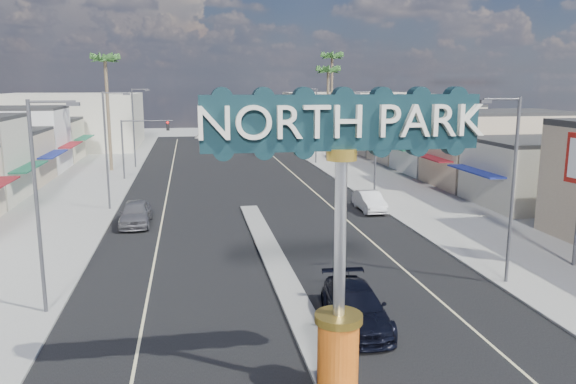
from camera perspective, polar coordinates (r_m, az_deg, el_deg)
name	(u,v)px	position (r m, az deg, el deg)	size (l,w,h in m)	color
ground	(247,205)	(45.03, -4.16, -1.34)	(160.00, 160.00, 0.00)	gray
road	(247,205)	(45.02, -4.16, -1.33)	(20.00, 120.00, 0.01)	black
median_island	(278,268)	(29.69, -0.98, -7.74)	(1.30, 30.00, 0.16)	gray
sidewalk_left	(63,211)	(45.83, -21.86, -1.82)	(8.00, 120.00, 0.12)	gray
sidewalk_right	(413,198)	(48.42, 12.56, -0.63)	(8.00, 120.00, 0.12)	gray
storefront_row_right	(455,145)	(63.80, 16.57, 4.62)	(12.00, 42.00, 6.00)	#B7B29E
backdrop_far_left	(70,121)	(90.68, -21.29, 6.74)	(20.00, 20.00, 8.00)	#B7B29E
backdrop_far_right	(353,118)	(92.77, 6.64, 7.50)	(20.00, 20.00, 8.00)	beige
gateway_sign	(341,210)	(16.75, 5.39, -1.81)	(8.20, 1.50, 9.15)	#DE5611
traffic_signal_left	(141,137)	(58.21, -14.72, 5.40)	(5.09, 0.45, 6.00)	#47474C
traffic_signal_right	(320,134)	(59.57, 3.26, 5.87)	(5.09, 0.45, 6.00)	#47474C
streetlight_l_near	(40,197)	(24.95, -23.85, -0.47)	(2.03, 0.22, 9.00)	#47474C
streetlight_l_mid	(108,145)	(44.42, -17.81, 4.62)	(2.03, 0.22, 9.00)	#47474C
streetlight_l_far	(135,124)	(66.20, -15.29, 6.71)	(2.03, 0.22, 9.00)	#47474C
streetlight_r_near	(510,182)	(28.36, 21.65, 0.98)	(2.03, 0.22, 9.00)	#47474C
streetlight_r_mid	(374,140)	(46.42, 8.73, 5.27)	(2.03, 0.22, 9.00)	#47474C
streetlight_r_far	(315,122)	(67.56, 2.75, 7.16)	(2.03, 0.22, 9.00)	#47474C
palm_left_far	(105,65)	(64.37, -18.07, 12.18)	(2.60, 2.60, 13.10)	brown
palm_right_mid	(328,75)	(71.90, 4.12, 11.79)	(2.60, 2.60, 12.10)	brown
palm_right_far	(332,62)	(78.25, 4.51, 13.03)	(2.60, 2.60, 14.10)	brown
suv_right	(356,306)	(23.19, 6.89, -11.47)	(2.21, 5.43, 1.58)	black
car_parked_left	(136,213)	(39.86, -15.23, -2.08)	(2.01, 4.99, 1.70)	slate
car_parked_right	(370,201)	(43.22, 8.29, -0.94)	(1.58, 4.52, 1.49)	silver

